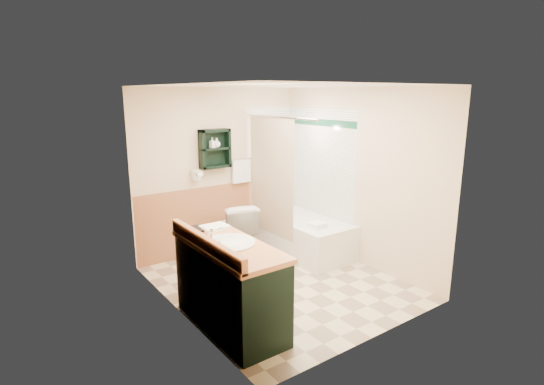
{
  "coord_description": "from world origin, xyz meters",
  "views": [
    {
      "loc": [
        -2.94,
        -3.92,
        2.32
      ],
      "look_at": [
        0.03,
        0.2,
        1.12
      ],
      "focal_mm": 28.0,
      "sensor_mm": 36.0,
      "label": 1
    }
  ],
  "objects_px": {
    "hair_dryer": "(196,175)",
    "bathtub": "(304,236)",
    "soap_bottle_a": "(212,145)",
    "toilet": "(236,230)",
    "vanity_book": "(187,221)",
    "vanity": "(230,285)",
    "soap_bottle_b": "(217,144)",
    "wall_shelf": "(215,149)"
  },
  "relations": [
    {
      "from": "vanity",
      "to": "bathtub",
      "type": "relative_size",
      "value": 0.93
    },
    {
      "from": "bathtub",
      "to": "soap_bottle_b",
      "type": "xyz_separation_m",
      "value": [
        -1.0,
        0.77,
        1.35
      ]
    },
    {
      "from": "hair_dryer",
      "to": "vanity",
      "type": "height_order",
      "value": "hair_dryer"
    },
    {
      "from": "hair_dryer",
      "to": "soap_bottle_b",
      "type": "height_order",
      "value": "soap_bottle_b"
    },
    {
      "from": "soap_bottle_b",
      "to": "bathtub",
      "type": "bearing_deg",
      "value": -37.54
    },
    {
      "from": "hair_dryer",
      "to": "soap_bottle_b",
      "type": "relative_size",
      "value": 1.83
    },
    {
      "from": "hair_dryer",
      "to": "toilet",
      "type": "relative_size",
      "value": 0.29
    },
    {
      "from": "hair_dryer",
      "to": "wall_shelf",
      "type": "bearing_deg",
      "value": -4.76
    },
    {
      "from": "wall_shelf",
      "to": "vanity_book",
      "type": "relative_size",
      "value": 2.34
    },
    {
      "from": "wall_shelf",
      "to": "vanity",
      "type": "relative_size",
      "value": 0.39
    },
    {
      "from": "hair_dryer",
      "to": "vanity",
      "type": "xyz_separation_m",
      "value": [
        -0.59,
        -1.93,
        -0.76
      ]
    },
    {
      "from": "vanity_book",
      "to": "bathtub",
      "type": "bearing_deg",
      "value": 27.23
    },
    {
      "from": "hair_dryer",
      "to": "toilet",
      "type": "xyz_separation_m",
      "value": [
        0.41,
        -0.37,
        -0.8
      ]
    },
    {
      "from": "hair_dryer",
      "to": "toilet",
      "type": "distance_m",
      "value": 0.97
    },
    {
      "from": "toilet",
      "to": "hair_dryer",
      "type": "bearing_deg",
      "value": -27.36
    },
    {
      "from": "vanity",
      "to": "vanity_book",
      "type": "distance_m",
      "value": 0.83
    },
    {
      "from": "hair_dryer",
      "to": "soap_bottle_a",
      "type": "distance_m",
      "value": 0.48
    },
    {
      "from": "bathtub",
      "to": "hair_dryer",
      "type": "bearing_deg",
      "value": 148.98
    },
    {
      "from": "vanity",
      "to": "bathtub",
      "type": "distance_m",
      "value": 2.24
    },
    {
      "from": "soap_bottle_a",
      "to": "soap_bottle_b",
      "type": "height_order",
      "value": "soap_bottle_b"
    },
    {
      "from": "bathtub",
      "to": "soap_bottle_a",
      "type": "xyz_separation_m",
      "value": [
        -1.07,
        0.77,
        1.34
      ]
    },
    {
      "from": "wall_shelf",
      "to": "toilet",
      "type": "distance_m",
      "value": 1.2
    },
    {
      "from": "bathtub",
      "to": "toilet",
      "type": "relative_size",
      "value": 1.82
    },
    {
      "from": "wall_shelf",
      "to": "bathtub",
      "type": "height_order",
      "value": "wall_shelf"
    },
    {
      "from": "hair_dryer",
      "to": "toilet",
      "type": "height_order",
      "value": "hair_dryer"
    },
    {
      "from": "bathtub",
      "to": "soap_bottle_b",
      "type": "height_order",
      "value": "soap_bottle_b"
    },
    {
      "from": "bathtub",
      "to": "toilet",
      "type": "bearing_deg",
      "value": 154.94
    },
    {
      "from": "vanity_book",
      "to": "soap_bottle_b",
      "type": "xyz_separation_m",
      "value": [
        1.09,
        1.32,
        0.61
      ]
    },
    {
      "from": "toilet",
      "to": "vanity_book",
      "type": "distance_m",
      "value": 1.64
    },
    {
      "from": "soap_bottle_a",
      "to": "wall_shelf",
      "type": "bearing_deg",
      "value": 6.72
    },
    {
      "from": "hair_dryer",
      "to": "vanity_book",
      "type": "relative_size",
      "value": 1.02
    },
    {
      "from": "bathtub",
      "to": "toilet",
      "type": "xyz_separation_m",
      "value": [
        -0.91,
        0.43,
        0.14
      ]
    },
    {
      "from": "bathtub",
      "to": "vanity_book",
      "type": "distance_m",
      "value": 2.28
    },
    {
      "from": "vanity",
      "to": "soap_bottle_a",
      "type": "distance_m",
      "value": 2.38
    },
    {
      "from": "wall_shelf",
      "to": "bathtub",
      "type": "bearing_deg",
      "value": -36.98
    },
    {
      "from": "hair_dryer",
      "to": "vanity",
      "type": "bearing_deg",
      "value": -107.12
    },
    {
      "from": "hair_dryer",
      "to": "bathtub",
      "type": "xyz_separation_m",
      "value": [
        1.33,
        -0.8,
        -0.94
      ]
    },
    {
      "from": "toilet",
      "to": "vanity_book",
      "type": "height_order",
      "value": "vanity_book"
    },
    {
      "from": "toilet",
      "to": "vanity_book",
      "type": "relative_size",
      "value": 3.51
    },
    {
      "from": "soap_bottle_a",
      "to": "vanity",
      "type": "bearing_deg",
      "value": -114.15
    },
    {
      "from": "hair_dryer",
      "to": "bathtub",
      "type": "relative_size",
      "value": 0.16
    },
    {
      "from": "hair_dryer",
      "to": "vanity",
      "type": "relative_size",
      "value": 0.17
    }
  ]
}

